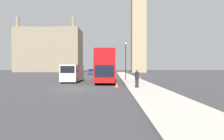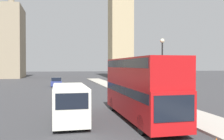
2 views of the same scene
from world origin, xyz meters
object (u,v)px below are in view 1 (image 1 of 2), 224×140
at_px(white_van, 73,73).
at_px(pedestrian, 137,79).
at_px(street_lamp, 126,55).
at_px(parked_sedan, 92,72).
at_px(clock_tower, 138,3).
at_px(red_double_decker_bus, 106,65).

bearing_deg(white_van, pedestrian, -45.66).
relative_size(street_lamp, parked_sedan, 1.38).
distance_m(white_van, pedestrian, 11.58).
bearing_deg(parked_sedan, pedestrian, -76.53).
bearing_deg(clock_tower, white_van, -107.83).
bearing_deg(white_van, parked_sedan, 91.90).
height_order(red_double_decker_bus, white_van, red_double_decker_bus).
relative_size(red_double_decker_bus, white_van, 1.84).
xyz_separation_m(clock_tower, pedestrian, (-8.68, -60.41, -29.69)).
xyz_separation_m(red_double_decker_bus, white_van, (-4.83, 0.02, -1.08)).
xyz_separation_m(street_lamp, parked_sedan, (-8.77, 26.77, -3.28)).
bearing_deg(clock_tower, parked_sedan, -128.24).
distance_m(white_van, parked_sedan, 29.62).
bearing_deg(street_lamp, white_van, -160.01).
bearing_deg(white_van, street_lamp, 19.99).
distance_m(clock_tower, pedestrian, 67.87).
height_order(clock_tower, parked_sedan, clock_tower).
height_order(white_van, parked_sedan, white_van).
height_order(clock_tower, white_van, clock_tower).
height_order(pedestrian, street_lamp, street_lamp).
xyz_separation_m(red_double_decker_bus, pedestrian, (3.26, -8.26, -1.39)).
distance_m(red_double_decker_bus, white_van, 4.95).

